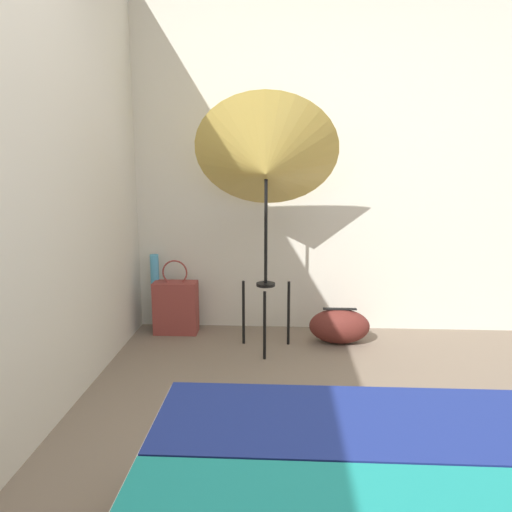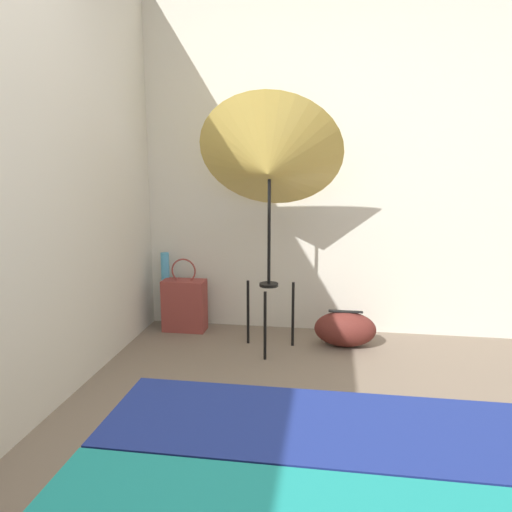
% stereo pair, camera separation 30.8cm
% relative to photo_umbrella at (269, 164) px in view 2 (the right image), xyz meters
% --- Properties ---
extents(wall_back, '(8.00, 0.05, 2.60)m').
position_rel_photo_umbrella_xyz_m(wall_back, '(0.37, 0.50, 0.03)').
color(wall_back, beige).
rests_on(wall_back, ground_plane).
extents(wall_side_left, '(0.05, 8.00, 2.60)m').
position_rel_photo_umbrella_xyz_m(wall_side_left, '(-1.03, -0.85, 0.03)').
color(wall_side_left, beige).
rests_on(wall_side_left, ground_plane).
extents(photo_umbrella, '(0.96, 0.78, 1.70)m').
position_rel_photo_umbrella_xyz_m(photo_umbrella, '(0.00, 0.00, 0.00)').
color(photo_umbrella, black).
rests_on(photo_umbrella, ground_plane).
extents(tote_bag, '(0.32, 0.16, 0.56)m').
position_rel_photo_umbrella_xyz_m(tote_bag, '(-0.69, 0.29, -1.06)').
color(tote_bag, brown).
rests_on(tote_bag, ground_plane).
extents(duffel_bag, '(0.43, 0.25, 0.26)m').
position_rel_photo_umbrella_xyz_m(duffel_bag, '(0.52, 0.14, -1.14)').
color(duffel_bag, '#5B231E').
rests_on(duffel_bag, ground_plane).
extents(paper_roll, '(0.06, 0.06, 0.59)m').
position_rel_photo_umbrella_xyz_m(paper_roll, '(-0.86, 0.37, -0.97)').
color(paper_roll, '#4CA3D1').
rests_on(paper_roll, ground_plane).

